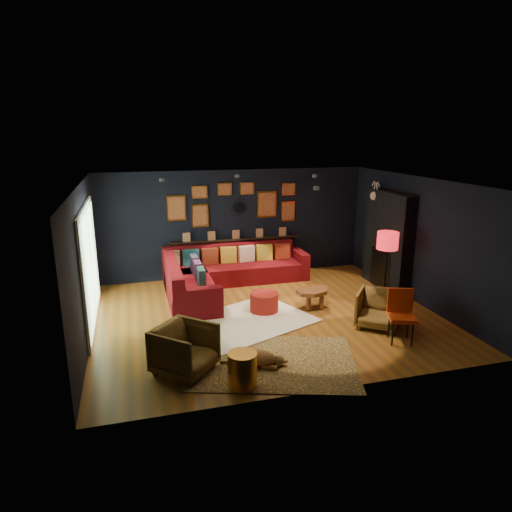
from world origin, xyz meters
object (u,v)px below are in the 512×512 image
object	(u,v)px
coffee_table	(313,293)
dog	(252,354)
sectional	(218,275)
floor_lamp	(387,244)
pouf	(264,302)
armchair_right	(378,307)
gold_stool	(243,370)
orange_chair	(401,311)
armchair_left	(185,347)

from	to	relation	value
coffee_table	dog	world-z (taller)	coffee_table
sectional	dog	bearing A→B (deg)	-92.72
floor_lamp	pouf	bearing A→B (deg)	174.30
sectional	armchair_right	world-z (taller)	sectional
armchair_right	gold_stool	distance (m)	3.18
gold_stool	floor_lamp	world-z (taller)	floor_lamp
armchair_right	orange_chair	size ratio (longest dim) A/B	0.83
sectional	floor_lamp	distance (m)	3.75
sectional	pouf	distance (m)	1.72
sectional	coffee_table	distance (m)	2.32
pouf	floor_lamp	world-z (taller)	floor_lamp
armchair_right	floor_lamp	xyz separation A→B (m)	(0.69, 0.96, 0.91)
orange_chair	coffee_table	bearing A→B (deg)	136.48
armchair_left	floor_lamp	xyz separation A→B (m)	(4.30, 1.67, 0.89)
armchair_left	floor_lamp	world-z (taller)	floor_lamp
pouf	floor_lamp	xyz separation A→B (m)	(2.50, -0.25, 1.07)
pouf	armchair_right	world-z (taller)	armchair_right
coffee_table	floor_lamp	distance (m)	1.79
pouf	gold_stool	world-z (taller)	gold_stool
coffee_table	armchair_right	size ratio (longest dim) A/B	1.18
sectional	armchair_left	size ratio (longest dim) A/B	4.23
pouf	armchair_left	distance (m)	2.63
coffee_table	armchair_left	size ratio (longest dim) A/B	1.09
pouf	dog	world-z (taller)	pouf
sectional	dog	size ratio (longest dim) A/B	3.22
dog	floor_lamp	bearing A→B (deg)	51.92
armchair_left	gold_stool	size ratio (longest dim) A/B	1.56
coffee_table	floor_lamp	bearing A→B (deg)	-7.33
coffee_table	gold_stool	xyz separation A→B (m)	(-2.07, -2.49, -0.07)
coffee_table	armchair_right	distance (m)	1.41
coffee_table	armchair_left	bearing A→B (deg)	-146.31
coffee_table	dog	size ratio (longest dim) A/B	0.83
orange_chair	dog	bearing A→B (deg)	-156.16
armchair_left	gold_stool	distance (m)	0.97
pouf	orange_chair	xyz separation A→B (m)	(1.89, -1.82, 0.32)
pouf	orange_chair	bearing A→B (deg)	-43.92
gold_stool	pouf	bearing A→B (deg)	67.30
armchair_left	gold_stool	bearing A→B (deg)	-87.99
armchair_left	dog	bearing A→B (deg)	-51.55
armchair_left	orange_chair	bearing A→B (deg)	-45.47
orange_chair	floor_lamp	world-z (taller)	floor_lamp
gold_stool	floor_lamp	bearing A→B (deg)	32.78
sectional	coffee_table	world-z (taller)	sectional
coffee_table	gold_stool	world-z (taller)	gold_stool
coffee_table	floor_lamp	xyz separation A→B (m)	(1.50, -0.19, 0.96)
orange_chair	pouf	bearing A→B (deg)	155.95
gold_stool	coffee_table	bearing A→B (deg)	50.28
armchair_left	dog	size ratio (longest dim) A/B	0.76
pouf	gold_stool	distance (m)	2.76
pouf	armchair_right	size ratio (longest dim) A/B	0.75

